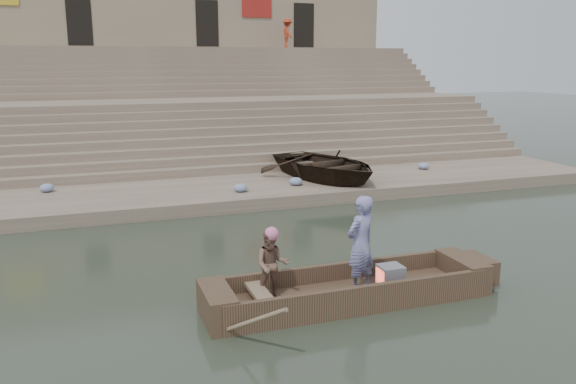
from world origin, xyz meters
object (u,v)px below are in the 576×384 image
standing_man (360,244)px  beached_rowboat (325,165)px  pedestrian (288,33)px  rowing_man (272,265)px  television (390,276)px  main_rowboat (349,296)px

standing_man → beached_rowboat: (3.20, 9.24, -0.25)m
beached_rowboat → pedestrian: pedestrian is taller
standing_man → pedestrian: size_ratio=1.09×
rowing_man → pedestrian: size_ratio=0.76×
standing_man → pedestrian: 25.33m
standing_man → television: 1.01m
rowing_man → television: (2.36, -0.16, -0.45)m
television → main_rowboat: bearing=180.0°
beached_rowboat → rowing_man: bearing=-133.6°
standing_man → beached_rowboat: size_ratio=0.38×
pedestrian → main_rowboat: bearing=166.6°
main_rowboat → standing_man: standing_man is taller
standing_man → rowing_man: size_ratio=1.44×
beached_rowboat → main_rowboat: bearing=-125.5°
main_rowboat → rowing_man: (-1.48, 0.16, 0.76)m
standing_man → rowing_man: bearing=-31.0°
main_rowboat → standing_man: size_ratio=2.68×
main_rowboat → pedestrian: pedestrian is taller
main_rowboat → beached_rowboat: size_ratio=1.03×
main_rowboat → television: television is taller
beached_rowboat → television: bearing=-120.6°
television → pedestrian: pedestrian is taller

